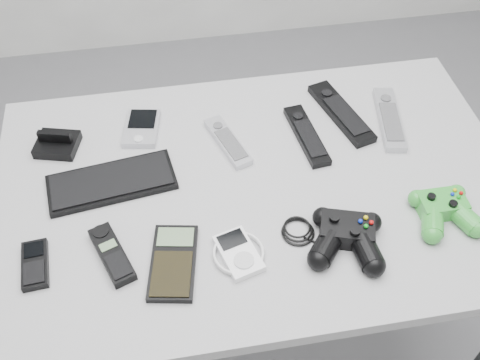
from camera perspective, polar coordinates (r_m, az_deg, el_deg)
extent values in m
plane|color=slate|center=(1.87, 0.12, -17.51)|extent=(3.50, 3.50, 0.00)
cube|color=#9D9D9F|center=(1.25, 1.74, -0.88)|extent=(1.15, 0.74, 0.03)
cylinder|color=black|center=(1.78, -17.49, -3.36)|extent=(0.04, 0.04, 0.74)
cylinder|color=black|center=(1.88, 15.51, 0.88)|extent=(0.04, 0.04, 0.74)
cube|color=black|center=(1.27, -12.92, -0.18)|extent=(0.29, 0.15, 0.02)
cube|color=black|center=(1.37, -18.19, 3.83)|extent=(0.11, 0.10, 0.05)
cube|color=#BBBBC3|center=(1.37, -9.97, 5.26)|extent=(0.10, 0.13, 0.02)
cube|color=#BBBBC3|center=(1.32, -1.26, 3.95)|extent=(0.09, 0.18, 0.02)
cube|color=black|center=(1.34, 6.79, 4.57)|extent=(0.07, 0.21, 0.02)
cube|color=black|center=(1.41, 10.23, 6.78)|extent=(0.12, 0.24, 0.02)
cube|color=#AEAFB5|center=(1.42, 14.94, 6.07)|extent=(0.09, 0.22, 0.02)
cube|color=black|center=(1.17, -20.12, -8.04)|extent=(0.06, 0.11, 0.02)
cube|color=black|center=(1.14, -12.89, -7.35)|extent=(0.09, 0.15, 0.02)
cube|color=black|center=(1.12, -6.80, -8.28)|extent=(0.12, 0.18, 0.02)
cube|color=white|center=(1.12, -0.15, -7.41)|extent=(0.13, 0.13, 0.02)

